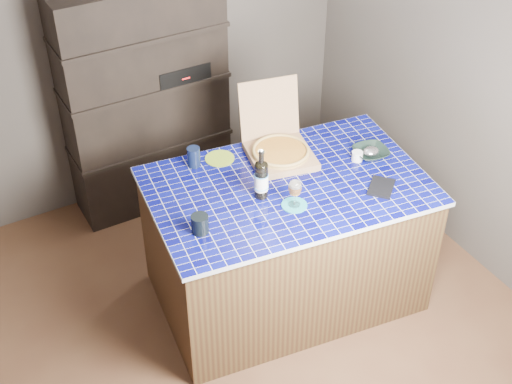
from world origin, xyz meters
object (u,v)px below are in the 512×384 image
pizza_box (279,149)px  bowl (371,153)px  kitchen_island (286,241)px  mead_bottle (261,179)px  dvd_case (381,187)px  wine_glass (295,188)px

pizza_box → bowl: pizza_box is taller
kitchen_island → pizza_box: 0.61m
mead_bottle → kitchen_island: bearing=5.8°
mead_bottle → dvd_case: size_ratio=1.66×
wine_glass → dvd_case: 0.58m
bowl → pizza_box: bearing=151.1°
mead_bottle → dvd_case: 0.75m
wine_glass → pizza_box: bearing=69.2°
wine_glass → bowl: bearing=15.4°
kitchen_island → wine_glass: 0.63m
kitchen_island → pizza_box: (0.11, 0.28, 0.53)m
mead_bottle → bowl: (0.83, 0.02, -0.10)m
kitchen_island → bowl: 0.80m
dvd_case → bowl: 0.34m
bowl → wine_glass: bearing=-164.6°
dvd_case → kitchen_island: bearing=-164.7°
kitchen_island → pizza_box: pizza_box is taller
pizza_box → dvd_case: (0.37, -0.60, -0.05)m
mead_bottle → wine_glass: (0.13, -0.18, -0.00)m
pizza_box → mead_bottle: 0.44m
pizza_box → dvd_case: pizza_box is taller
wine_glass → bowl: 0.74m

